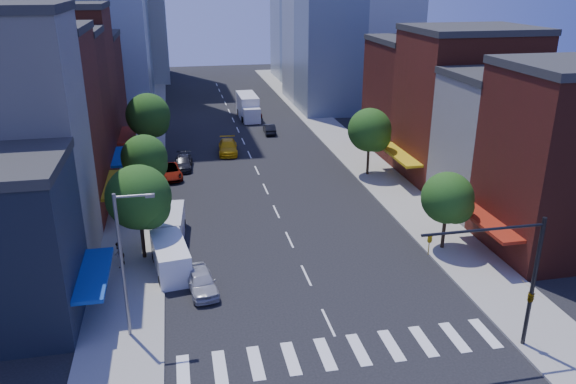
% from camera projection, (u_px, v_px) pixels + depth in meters
% --- Properties ---
extents(ground, '(220.00, 220.00, 0.00)m').
position_uv_depth(ground, '(328.00, 322.00, 34.92)').
color(ground, black).
rests_on(ground, ground).
extents(sidewalk_left, '(5.00, 120.00, 0.15)m').
position_uv_depth(sidewalk_left, '(145.00, 151.00, 69.16)').
color(sidewalk_left, gray).
rests_on(sidewalk_left, ground).
extents(sidewalk_right, '(5.00, 120.00, 0.15)m').
position_uv_depth(sidewalk_right, '(339.00, 140.00, 73.81)').
color(sidewalk_right, gray).
rests_on(sidewalk_right, ground).
extents(crosswalk, '(19.00, 3.00, 0.01)m').
position_uv_depth(crosswalk, '(342.00, 352.00, 32.18)').
color(crosswalk, silver).
rests_on(crosswalk, ground).
extents(bldg_left_2, '(12.00, 9.00, 16.00)m').
position_uv_depth(bldg_left_2, '(23.00, 132.00, 46.90)').
color(bldg_left_2, '#5F2216').
rests_on(bldg_left_2, ground).
extents(bldg_left_3, '(12.00, 8.00, 15.00)m').
position_uv_depth(bldg_left_3, '(45.00, 115.00, 54.85)').
color(bldg_left_3, '#531E14').
rests_on(bldg_left_3, ground).
extents(bldg_left_4, '(12.00, 9.00, 17.00)m').
position_uv_depth(bldg_left_4, '(58.00, 89.00, 62.27)').
color(bldg_left_4, '#5F2216').
rests_on(bldg_left_4, ground).
extents(bldg_left_5, '(12.00, 10.00, 13.00)m').
position_uv_depth(bldg_left_5, '(74.00, 91.00, 71.68)').
color(bldg_left_5, '#531E14').
rests_on(bldg_left_5, ground).
extents(bldg_right_1, '(12.00, 8.00, 12.00)m').
position_uv_depth(bldg_right_1, '(511.00, 145.00, 50.40)').
color(bldg_right_1, '#B6B1A8').
rests_on(bldg_right_1, ground).
extents(bldg_right_2, '(12.00, 10.00, 15.00)m').
position_uv_depth(bldg_right_2, '(464.00, 107.00, 58.09)').
color(bldg_right_2, '#5F2216').
rests_on(bldg_right_2, ground).
extents(bldg_right_3, '(12.00, 10.00, 13.00)m').
position_uv_depth(bldg_right_3, '(423.00, 98.00, 67.60)').
color(bldg_right_3, '#531E14').
rests_on(bldg_right_3, ground).
extents(traffic_signal, '(7.24, 2.24, 8.00)m').
position_uv_depth(traffic_signal, '(524.00, 284.00, 31.17)').
color(traffic_signal, black).
rests_on(traffic_signal, sidewalk_right).
extents(streetlight, '(2.25, 0.25, 9.00)m').
position_uv_depth(streetlight, '(125.00, 257.00, 31.75)').
color(streetlight, slate).
rests_on(streetlight, sidewalk_left).
extents(tree_left_near, '(4.80, 4.80, 7.30)m').
position_uv_depth(tree_left_near, '(141.00, 200.00, 41.06)').
color(tree_left_near, black).
rests_on(tree_left_near, sidewalk_left).
extents(tree_left_mid, '(4.20, 4.20, 6.65)m').
position_uv_depth(tree_left_mid, '(146.00, 159.00, 51.24)').
color(tree_left_mid, black).
rests_on(tree_left_mid, sidewalk_left).
extents(tree_left_far, '(5.00, 5.00, 7.75)m').
position_uv_depth(tree_left_far, '(150.00, 117.00, 63.81)').
color(tree_left_far, black).
rests_on(tree_left_far, sidewalk_left).
extents(tree_right_near, '(4.00, 4.00, 6.20)m').
position_uv_depth(tree_right_near, '(449.00, 200.00, 42.84)').
color(tree_right_near, black).
rests_on(tree_right_near, sidewalk_right).
extents(tree_right_far, '(4.60, 4.60, 7.20)m').
position_uv_depth(tree_right_far, '(371.00, 132.00, 59.06)').
color(tree_right_far, black).
rests_on(tree_right_far, sidewalk_right).
extents(parked_car_front, '(2.41, 4.69, 1.53)m').
position_uv_depth(parked_car_front, '(201.00, 281.00, 38.17)').
color(parked_car_front, '#ADADB2').
rests_on(parked_car_front, ground).
extents(parked_car_second, '(1.69, 4.04, 1.30)m').
position_uv_depth(parked_car_second, '(171.00, 262.00, 40.89)').
color(parked_car_second, black).
rests_on(parked_car_second, ground).
extents(parked_car_third, '(2.98, 5.33, 1.41)m').
position_uv_depth(parked_car_third, '(169.00, 172.00, 59.78)').
color(parked_car_third, '#999999').
rests_on(parked_car_third, ground).
extents(parked_car_rear, '(2.31, 4.95, 1.40)m').
position_uv_depth(parked_car_rear, '(183.00, 162.00, 62.75)').
color(parked_car_rear, black).
rests_on(parked_car_rear, ground).
extents(cargo_van_near, '(2.94, 5.77, 2.35)m').
position_uv_depth(cargo_van_near, '(171.00, 259.00, 40.37)').
color(cargo_van_near, white).
rests_on(cargo_van_near, ground).
extents(cargo_van_far, '(2.57, 5.55, 2.30)m').
position_uv_depth(cargo_van_far, '(170.00, 226.00, 45.71)').
color(cargo_van_far, silver).
rests_on(cargo_van_far, ground).
extents(taxi, '(2.62, 5.61, 1.58)m').
position_uv_depth(taxi, '(228.00, 147.00, 68.11)').
color(taxi, yellow).
rests_on(taxi, ground).
extents(traffic_car_oncoming, '(1.58, 4.09, 1.33)m').
position_uv_depth(traffic_car_oncoming, '(269.00, 129.00, 76.82)').
color(traffic_car_oncoming, black).
rests_on(traffic_car_oncoming, ground).
extents(traffic_car_far, '(1.55, 3.78, 1.28)m').
position_uv_depth(traffic_car_far, '(256.00, 113.00, 85.76)').
color(traffic_car_far, '#999999').
rests_on(traffic_car_far, ground).
extents(box_truck, '(2.80, 8.72, 3.50)m').
position_uv_depth(box_truck, '(248.00, 107.00, 84.86)').
color(box_truck, silver).
rests_on(box_truck, ground).
extents(pedestrian_near, '(0.52, 0.71, 1.80)m').
position_uv_depth(pedestrian_near, '(97.00, 284.00, 37.22)').
color(pedestrian_near, '#999999').
rests_on(pedestrian_near, sidewalk_left).
extents(pedestrian_far, '(0.84, 1.03, 1.96)m').
position_uv_depth(pedestrian_far, '(119.00, 255.00, 40.99)').
color(pedestrian_far, '#999999').
rests_on(pedestrian_far, sidewalk_left).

